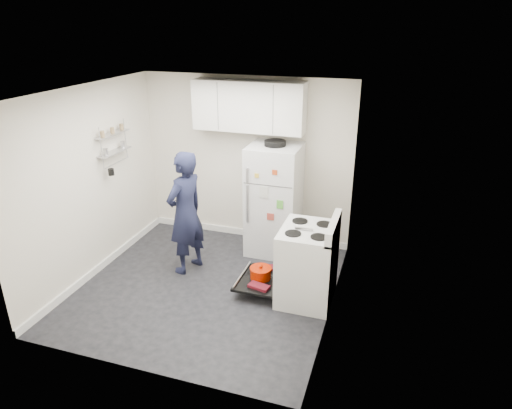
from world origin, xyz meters
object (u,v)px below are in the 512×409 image
(open_oven_door, at_px, (260,277))
(refrigerator, at_px, (274,200))
(electric_range, at_px, (306,265))
(person, at_px, (186,213))

(open_oven_door, height_order, refrigerator, refrigerator)
(electric_range, bearing_deg, refrigerator, 123.36)
(refrigerator, bearing_deg, electric_range, -56.64)
(electric_range, distance_m, open_oven_door, 0.65)
(refrigerator, bearing_deg, person, -137.05)
(open_oven_door, relative_size, person, 0.42)
(person, bearing_deg, open_oven_door, 98.14)
(refrigerator, xyz_separation_m, person, (-0.97, -0.90, 0.03))
(electric_range, height_order, refrigerator, refrigerator)
(electric_range, relative_size, open_oven_door, 1.53)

